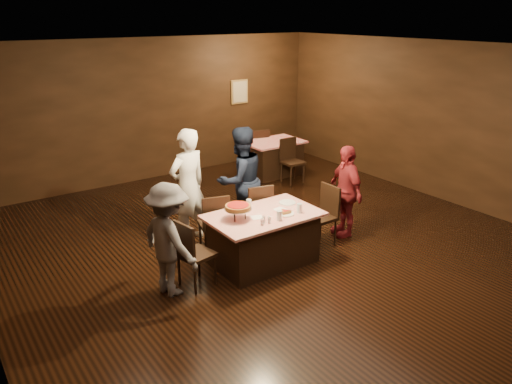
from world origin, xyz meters
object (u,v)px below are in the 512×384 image
pizza_stand (238,207)px  plate_empty (287,203)px  chair_end_right (321,216)px  diner_red_shirt (345,191)px  chair_end_left (196,253)px  diner_grey_knit (169,240)px  main_table (263,239)px  chair_far_left (213,222)px  chair_back_far (258,148)px  glass_front_left (279,215)px  diner_navy_hoodie (241,180)px  chair_back_near (293,161)px  back_table (273,158)px  glass_front_right (299,208)px  glass_back (249,204)px  diner_white_jacket (188,186)px  chair_far_right (256,211)px

pizza_stand → plate_empty: size_ratio=1.52×
chair_end_right → diner_red_shirt: (0.58, 0.06, 0.28)m
chair_end_left → diner_red_shirt: diner_red_shirt is taller
plate_empty → diner_grey_knit: bearing=-176.4°
main_table → chair_far_left: (-0.40, 0.75, 0.09)m
chair_end_left → chair_back_far: same height
chair_far_left → glass_front_left: (0.45, -1.05, 0.37)m
diner_navy_hoodie → diner_red_shirt: size_ratio=1.17×
chair_end_left → chair_back_near: 4.57m
back_table → chair_back_far: 0.61m
diner_grey_knit → diner_red_shirt: diner_red_shirt is taller
back_table → chair_back_near: (0.00, -0.70, 0.09)m
chair_back_far → diner_red_shirt: 3.98m
diner_navy_hoodie → glass_front_right: diner_navy_hoodie is taller
chair_back_near → glass_front_left: size_ratio=6.79×
plate_empty → glass_front_left: 0.68m
main_table → chair_back_far: (2.65, 3.91, 0.09)m
glass_back → plate_empty: bearing=-14.0°
main_table → glass_front_left: 0.55m
main_table → plate_empty: size_ratio=6.40×
chair_end_left → glass_front_right: 1.61m
back_table → diner_navy_hoodie: (-2.28, -2.15, 0.50)m
chair_far_left → diner_red_shirt: size_ratio=0.63×
glass_front_left → pizza_stand: bearing=142.1°
pizza_stand → diner_navy_hoodie: bearing=55.3°
plate_empty → back_table: bearing=56.4°
pizza_stand → glass_front_right: (0.85, -0.30, -0.11)m
chair_back_near → glass_front_left: chair_back_near is taller
chair_back_far → diner_navy_hoodie: diner_navy_hoodie is taller
main_table → diner_navy_hoodie: diner_navy_hoodie is taller
diner_navy_hoodie → diner_grey_knit: diner_navy_hoodie is taller
diner_grey_knit → pizza_stand: 1.08m
plate_empty → chair_far_left: bearing=147.7°
chair_far_left → chair_back_near: same height
chair_back_near → diner_red_shirt: (-0.97, -2.55, 0.28)m
back_table → diner_red_shirt: size_ratio=0.86×
diner_red_shirt → diner_navy_hoodie: bearing=-115.1°
chair_far_left → glass_front_left: size_ratio=6.79×
chair_end_left → diner_white_jacket: bearing=-34.4°
main_table → glass_back: glass_back is taller
chair_far_left → glass_front_left: chair_far_left is taller
diner_grey_knit → diner_red_shirt: bearing=-100.3°
chair_far_left → plate_empty: bearing=162.6°
chair_end_right → diner_red_shirt: 0.65m
diner_navy_hoodie → chair_far_right: bearing=91.4°
main_table → chair_end_right: bearing=0.0°
chair_far_right → plate_empty: 0.69m
main_table → chair_end_left: (-1.10, 0.00, 0.09)m
pizza_stand → chair_back_near: bearing=40.0°
main_table → plate_empty: plate_empty is taller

